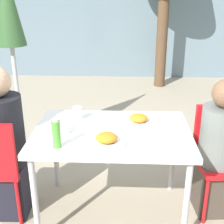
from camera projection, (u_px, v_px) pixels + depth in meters
name	position (u px, v px, depth m)	size (l,w,h in m)	color
ground_plane	(112.00, 211.00, 2.62)	(24.00, 24.00, 0.00)	tan
building_facade	(122.00, 1.00, 6.15)	(10.00, 0.20, 3.00)	slate
dining_table	(112.00, 139.00, 2.37)	(1.17, 0.81, 0.75)	white
person_left	(4.00, 148.00, 2.42)	(0.34, 0.34, 1.24)	black
chair_right	(220.00, 150.00, 2.54)	(0.43, 0.43, 0.87)	red
person_right	(218.00, 152.00, 2.45)	(0.32, 0.32, 1.14)	#473D33
closed_umbrella	(9.00, 19.00, 3.01)	(0.36, 0.36, 2.02)	#333333
plate_0	(106.00, 140.00, 2.14)	(0.27, 0.27, 0.07)	white
plate_1	(138.00, 120.00, 2.47)	(0.26, 0.26, 0.07)	white
bottle	(56.00, 134.00, 2.06)	(0.06, 0.06, 0.21)	#51A338
drinking_cup	(78.00, 113.00, 2.52)	(0.07, 0.07, 0.11)	white
salad_bowl	(60.00, 129.00, 2.30)	(0.16, 0.16, 0.06)	white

